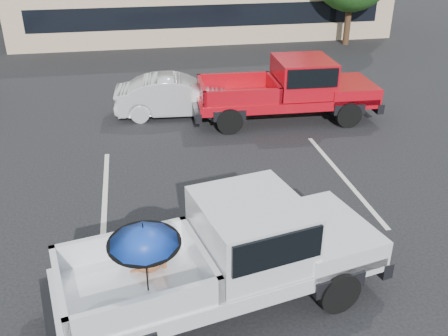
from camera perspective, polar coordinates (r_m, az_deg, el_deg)
The scene contains 6 objects.
ground at distance 10.70m, azimuth 2.61°, elevation -7.29°, with size 90.00×90.00×0.00m, color black.
stripe_left at distance 12.21m, azimuth -13.46°, elevation -3.37°, with size 0.12×5.00×0.01m, color silver.
stripe_right at distance 13.21m, azimuth 13.39°, elevation -0.94°, with size 0.12×5.00×0.01m, color silver.
silver_pickup at distance 8.43m, azimuth 1.56°, elevation -9.08°, with size 5.97×3.10×2.06m.
red_pickup at distance 16.48m, azimuth 8.33°, elevation 9.20°, with size 6.08×2.42×1.98m.
silver_sedan at distance 16.79m, azimuth -5.40°, elevation 8.22°, with size 1.42×4.06×1.34m, color silver.
Camera 1 is at (-2.12, -8.60, 5.99)m, focal length 40.00 mm.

